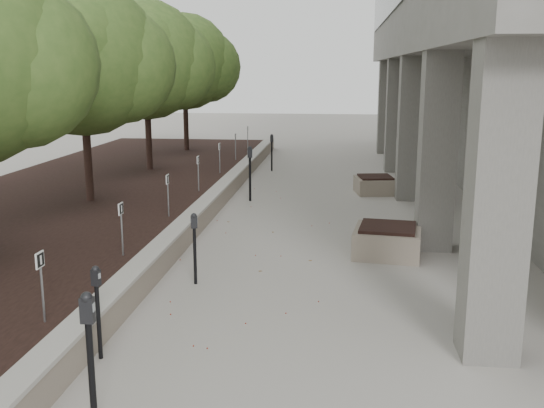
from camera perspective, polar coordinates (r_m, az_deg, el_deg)
The scene contains 21 objects.
ground at distance 7.83m, azimuth -5.37°, elevation -15.56°, with size 90.00×90.00×0.00m, color #9D9891.
retaining_wall at distance 16.46m, azimuth -5.32°, elevation 0.32°, with size 0.39×26.00×0.50m, color gray, non-canonical shape.
planting_bed at distance 17.58m, azimuth -17.13°, elevation 0.42°, with size 7.00×26.00×0.40m, color black.
crabapple_tree_3 at distance 16.05m, azimuth -16.89°, elevation 9.88°, with size 4.60×4.00×5.44m, color #395821, non-canonical shape.
crabapple_tree_4 at distance 20.75m, azimuth -11.43°, elevation 10.59°, with size 4.60×4.00×5.44m, color #395821, non-canonical shape.
crabapple_tree_5 at distance 25.56m, azimuth -8.00°, elevation 10.99°, with size 4.60×4.00×5.44m, color #395821, non-canonical shape.
parking_sign_2 at distance 8.67m, azimuth -20.32°, elevation -7.17°, with size 0.04×0.22×0.96m, color black, non-canonical shape.
parking_sign_3 at distance 11.30m, azimuth -13.60°, elevation -2.26°, with size 0.04×0.22×0.96m, color black, non-canonical shape.
parking_sign_4 at distance 14.08m, azimuth -9.50°, elevation 0.77°, with size 0.04×0.22×0.96m, color black, non-canonical shape.
parking_sign_5 at distance 16.94m, azimuth -6.76°, elevation 2.79°, with size 0.04×0.22×0.96m, color black, non-canonical shape.
parking_sign_6 at distance 19.84m, azimuth -4.82°, elevation 4.22°, with size 0.04×0.22×0.96m, color black, non-canonical shape.
parking_sign_7 at distance 22.76m, azimuth -3.37°, elevation 5.28°, with size 0.04×0.22×0.96m, color black, non-canonical shape.
parking_sign_8 at distance 25.71m, azimuth -2.24°, elevation 6.10°, with size 0.04×0.22×0.96m, color black, non-canonical shape.
parking_meter_1 at distance 6.65m, azimuth -16.26°, elevation -13.94°, with size 0.15×0.11×1.54m, color black, non-canonical shape.
parking_meter_2 at distance 8.30m, azimuth -15.65°, elevation -9.57°, with size 0.12×0.09×1.25m, color black, non-canonical shape.
parking_meter_3 at distance 10.76m, azimuth -7.09°, elevation -4.09°, with size 0.12×0.09×1.26m, color black, non-canonical shape.
parking_meter_4 at distance 17.42m, azimuth -2.03°, elevation 2.79°, with size 0.15×0.11×1.55m, color black, non-canonical shape.
parking_meter_5 at distance 22.62m, azimuth -0.02°, elevation 4.73°, with size 0.13×0.10×1.35m, color black, non-canonical shape.
planter_front at distance 12.65m, azimuth 10.52°, elevation -3.28°, with size 1.29×1.29×0.60m, color gray, non-canonical shape.
planter_back at distance 18.84m, azimuth 9.43°, elevation 1.77°, with size 1.13×1.13×0.53m, color gray, non-canonical shape.
berry_scatter at distance 12.42m, azimuth -1.17°, elevation -4.75°, with size 3.30×14.10×0.02m, color maroon, non-canonical shape.
Camera 1 is at (1.46, -6.77, 3.65)m, focal length 41.09 mm.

